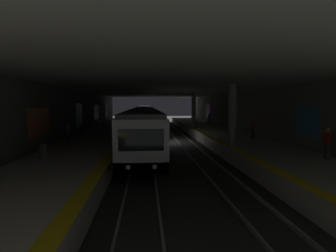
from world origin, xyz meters
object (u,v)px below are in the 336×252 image
object	(u,v)px
bench_left_mid	(209,120)
suitcase_rolling	(104,126)
bench_left_near	(250,130)
person_boarding	(327,142)
person_standing_far	(69,133)
trash_bin	(43,152)
bench_right_near	(84,128)
pillar_far	(194,110)
pillar_near	(232,115)
person_walking_mid	(253,128)
bench_right_mid	(98,123)
metro_train	(144,118)
person_waiting_near	(209,118)

from	to	relation	value
bench_left_mid	suitcase_rolling	size ratio (longest dim) A/B	1.95
bench_left_near	person_boarding	xyz separation A→B (m)	(-11.72, 0.33, 0.44)
person_standing_far	trash_bin	distance (m)	4.65
bench_right_near	person_standing_far	xyz separation A→B (m)	(-8.64, -0.85, 0.40)
pillar_far	trash_bin	xyz separation A→B (m)	(-18.77, 12.15, -1.85)
pillar_near	person_walking_mid	bearing A→B (deg)	-40.56
suitcase_rolling	trash_bin	xyz separation A→B (m)	(-18.45, 0.55, 0.14)
person_walking_mid	person_boarding	bearing A→B (deg)	-175.72
bench_right_mid	person_walking_mid	xyz separation A→B (m)	(-14.07, -16.09, 0.43)
person_boarding	bench_right_mid	bearing A→B (deg)	36.34
bench_right_near	trash_bin	distance (m)	13.28
metro_train	suitcase_rolling	bearing A→B (deg)	140.00
bench_left_near	trash_bin	bearing A→B (deg)	122.08
bench_right_near	person_standing_far	bearing A→B (deg)	-174.35
pillar_near	suitcase_rolling	bearing A→B (deg)	37.74
bench_left_near	person_boarding	size ratio (longest dim) A/B	0.97
pillar_far	suitcase_rolling	world-z (taller)	pillar_far
pillar_near	trash_bin	bearing A→B (deg)	105.87
bench_left_mid	trash_bin	xyz separation A→B (m)	(-27.10, 16.33, -0.10)
bench_right_near	pillar_far	bearing A→B (deg)	-66.85
metro_train	trash_bin	world-z (taller)	metro_train
pillar_near	person_boarding	bearing A→B (deg)	-142.03
pillar_far	suitcase_rolling	distance (m)	11.78
pillar_near	pillar_far	world-z (taller)	same
bench_left_mid	suitcase_rolling	world-z (taller)	suitcase_rolling
pillar_near	person_boarding	xyz separation A→B (m)	(-4.94, -3.85, -1.31)
bench_left_near	bench_right_mid	xyz separation A→B (m)	(11.04, 17.07, 0.00)
trash_bin	bench_left_mid	bearing A→B (deg)	-31.08
trash_bin	bench_left_near	bearing A→B (deg)	-57.92
trash_bin	suitcase_rolling	bearing A→B (deg)	-1.69
pillar_near	trash_bin	xyz separation A→B (m)	(-3.45, 12.15, -1.85)
person_walking_mid	person_standing_far	distance (m)	15.45
pillar_near	metro_train	world-z (taller)	pillar_near
metro_train	bench_right_near	size ratio (longest dim) A/B	31.68
pillar_far	person_walking_mid	world-z (taller)	pillar_far
pillar_near	suitcase_rolling	world-z (taller)	pillar_near
metro_train	bench_right_mid	distance (m)	7.11
person_waiting_near	trash_bin	distance (m)	30.40
person_waiting_near	pillar_near	bearing A→B (deg)	170.34
bench_left_mid	bench_right_mid	xyz separation A→B (m)	(-5.83, 17.07, 0.00)
bench_right_near	trash_bin	bearing A→B (deg)	-176.83
metro_train	person_standing_far	world-z (taller)	metro_train
person_standing_far	suitcase_rolling	xyz separation A→B (m)	(13.83, -0.43, -0.64)
person_standing_far	person_boarding	world-z (taller)	person_boarding
pillar_near	bench_right_mid	xyz separation A→B (m)	(17.82, 12.88, -1.75)
person_walking_mid	suitcase_rolling	bearing A→B (deg)	52.78
person_walking_mid	person_standing_far	bearing A→B (deg)	99.62
pillar_near	person_standing_far	distance (m)	12.16
bench_left_mid	bench_right_mid	world-z (taller)	same
person_waiting_near	bench_right_near	bearing A→B (deg)	127.06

